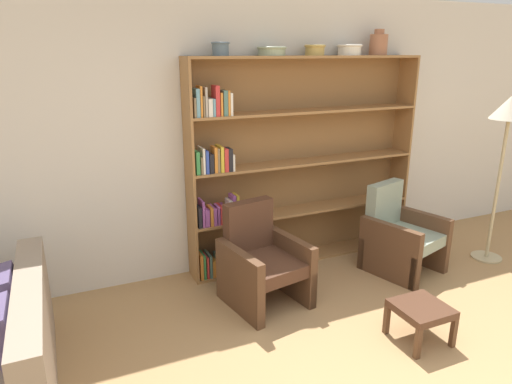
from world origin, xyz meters
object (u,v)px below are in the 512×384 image
at_px(bowl_slate, 220,48).
at_px(vase_tall, 378,44).
at_px(bookshelf, 288,167).
at_px(bowl_terracotta, 272,50).
at_px(armchair_leather, 262,262).
at_px(armchair_cushioned, 400,235).
at_px(bowl_stoneware, 315,49).
at_px(floor_lamp, 509,119).
at_px(bowl_copper, 349,49).
at_px(footstool, 421,311).

height_order(bowl_slate, vase_tall, vase_tall).
bearing_deg(bookshelf, bowl_terracotta, -172.11).
height_order(armchair_leather, armchair_cushioned, same).
bearing_deg(bowl_stoneware, floor_lamp, -25.32).
xyz_separation_m(bowl_stoneware, floor_lamp, (1.80, -0.85, -0.68)).
bearing_deg(armchair_cushioned, bowl_copper, -81.50).
xyz_separation_m(bookshelf, floor_lamp, (2.06, -0.88, 0.50)).
bearing_deg(bowl_copper, bowl_terracotta, 180.00).
bearing_deg(bowl_slate, vase_tall, 0.00).
bearing_deg(bowl_terracotta, bowl_stoneware, 0.00).
bearing_deg(armchair_leather, bowl_terracotta, -131.25).
distance_m(armchair_leather, footstool, 1.39).
bearing_deg(armchair_cushioned, bowl_stoneware, -59.15).
distance_m(vase_tall, armchair_leather, 2.58).
bearing_deg(vase_tall, bowl_copper, 180.00).
relative_size(bowl_terracotta, bowl_copper, 1.10).
relative_size(bowl_copper, armchair_cushioned, 0.29).
bearing_deg(bowl_terracotta, bowl_slate, 180.00).
bearing_deg(bowl_slate, bookshelf, 2.32).
xyz_separation_m(bowl_copper, armchair_cushioned, (0.31, -0.65, -1.84)).
bearing_deg(bowl_terracotta, vase_tall, 0.00).
distance_m(vase_tall, armchair_cushioned, 2.00).
bearing_deg(armchair_cushioned, floor_lamp, 152.64).
bearing_deg(bowl_stoneware, armchair_leather, -142.95).
height_order(armchair_leather, footstool, armchair_leather).
height_order(vase_tall, armchair_leather, vase_tall).
height_order(bowl_terracotta, armchair_leather, bowl_terracotta).
bearing_deg(armchair_leather, bowl_stoneware, -153.16).
relative_size(bowl_stoneware, bowl_copper, 0.82).
distance_m(bookshelf, bowl_terracotta, 1.19).
height_order(bowl_terracotta, bowl_copper, bowl_copper).
height_order(bowl_copper, armchair_leather, bowl_copper).
relative_size(bowl_slate, vase_tall, 0.65).
distance_m(bowl_stoneware, floor_lamp, 2.10).
distance_m(bowl_slate, footstool, 2.81).
bearing_deg(armchair_leather, bowl_copper, -163.09).
bearing_deg(vase_tall, armchair_leather, -158.24).
xyz_separation_m(bowl_slate, bowl_terracotta, (0.51, 0.00, -0.02)).
relative_size(bookshelf, vase_tall, 9.78).
height_order(bowl_copper, footstool, bowl_copper).
height_order(armchair_leather, floor_lamp, floor_lamp).
bearing_deg(armchair_cushioned, armchair_leather, -16.94).
height_order(bowl_copper, floor_lamp, bowl_copper).
bearing_deg(bookshelf, floor_lamp, -23.17).
height_order(floor_lamp, footstool, floor_lamp).
xyz_separation_m(bowl_stoneware, vase_tall, (0.77, 0.00, 0.06)).
distance_m(bowl_copper, footstool, 2.64).
height_order(bowl_slate, bowl_terracotta, bowl_slate).
relative_size(bookshelf, bowl_slate, 15.09).
relative_size(bookshelf, floor_lamp, 1.43).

